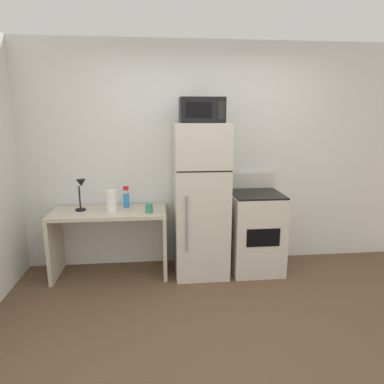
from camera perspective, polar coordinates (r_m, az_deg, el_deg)
The scene contains 10 objects.
ground_plane at distance 3.03m, azimuth 7.36°, elevation -23.60°, with size 12.00×12.00×0.00m, color brown.
wall_back_white at distance 4.14m, azimuth 2.57°, elevation 5.96°, with size 5.00×0.10×2.60m, color silver.
desk at distance 3.97m, azimuth -13.46°, elevation -6.07°, with size 1.26×0.54×0.75m.
desk_lamp at distance 3.93m, azimuth -17.92°, elevation 0.40°, with size 0.14×0.12×0.35m.
spray_bottle at distance 3.97m, azimuth -10.82°, elevation -1.16°, with size 0.06×0.06×0.25m.
paper_towel_roll at distance 3.83m, azimuth -13.20°, elevation -1.49°, with size 0.11×0.11×0.24m, color white.
coffee_mug at distance 3.75m, azimuth -7.14°, elevation -2.70°, with size 0.08×0.08×0.10m, color #338C66.
refrigerator at distance 3.84m, azimuth 1.46°, elevation -1.39°, with size 0.58×0.63×1.70m.
microwave at distance 3.71m, azimuth 1.59°, elevation 13.39°, with size 0.46×0.35×0.26m.
oven_range at distance 4.09m, azimuth 10.43°, elevation -6.36°, with size 0.57×0.61×1.10m.
Camera 1 is at (-0.60, -2.37, 1.79)m, focal length 32.22 mm.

